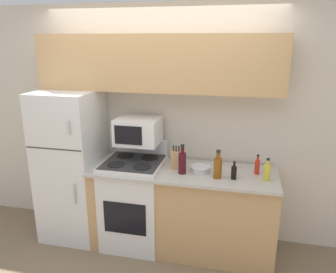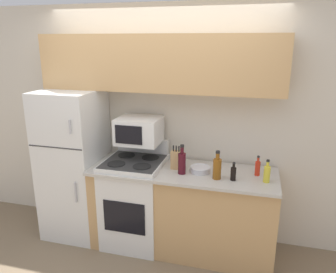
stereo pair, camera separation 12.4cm
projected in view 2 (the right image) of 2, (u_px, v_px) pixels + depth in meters
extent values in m
plane|color=#7F6B51|center=(146.00, 259.00, 3.39)|extent=(12.00, 12.00, 0.00)
cube|color=beige|center=(163.00, 124.00, 3.66)|extent=(8.00, 0.05, 2.55)
cube|color=tan|center=(182.00, 210.00, 3.48)|extent=(1.89, 0.62, 0.88)
cube|color=#BCB7AD|center=(182.00, 172.00, 3.33)|extent=(1.89, 0.66, 0.03)
cube|color=white|center=(74.00, 164.00, 3.69)|extent=(0.63, 0.64, 1.67)
cube|color=#383838|center=(55.00, 147.00, 3.31)|extent=(0.61, 0.01, 0.01)
cylinder|color=#B7B7BC|center=(70.00, 127.00, 3.17)|extent=(0.02, 0.02, 0.14)
cylinder|color=#B7B7BC|center=(76.00, 192.00, 3.37)|extent=(0.02, 0.02, 0.22)
cube|color=tan|center=(158.00, 63.00, 3.30)|extent=(2.52, 0.30, 0.57)
cube|color=white|center=(135.00, 202.00, 3.58)|extent=(0.61, 0.62, 0.95)
cube|color=black|center=(124.00, 218.00, 3.30)|extent=(0.44, 0.01, 0.34)
cube|color=#2D2D2D|center=(134.00, 161.00, 3.45)|extent=(0.59, 0.60, 0.01)
cube|color=white|center=(143.00, 145.00, 3.70)|extent=(0.59, 0.06, 0.16)
cylinder|color=black|center=(116.00, 164.00, 3.35)|extent=(0.18, 0.18, 0.01)
cylinder|color=black|center=(142.00, 166.00, 3.28)|extent=(0.18, 0.18, 0.01)
cylinder|color=black|center=(127.00, 155.00, 3.61)|extent=(0.18, 0.18, 0.01)
cylinder|color=black|center=(150.00, 157.00, 3.54)|extent=(0.18, 0.18, 0.01)
cube|color=white|center=(139.00, 130.00, 3.47)|extent=(0.45, 0.37, 0.27)
cube|color=black|center=(128.00, 135.00, 3.30)|extent=(0.29, 0.01, 0.19)
cube|color=tan|center=(176.00, 160.00, 3.34)|extent=(0.10, 0.08, 0.19)
cylinder|color=black|center=(173.00, 148.00, 3.31)|extent=(0.01, 0.01, 0.06)
cylinder|color=black|center=(176.00, 149.00, 3.30)|extent=(0.01, 0.01, 0.06)
cylinder|color=black|center=(179.00, 149.00, 3.29)|extent=(0.01, 0.01, 0.06)
cylinder|color=silver|center=(200.00, 170.00, 3.27)|extent=(0.19, 0.19, 0.05)
torus|color=silver|center=(200.00, 167.00, 3.26)|extent=(0.20, 0.20, 0.01)
cylinder|color=red|center=(258.00, 169.00, 3.18)|extent=(0.05, 0.05, 0.14)
cylinder|color=red|center=(258.00, 160.00, 3.16)|extent=(0.02, 0.02, 0.04)
cylinder|color=black|center=(258.00, 157.00, 3.15)|extent=(0.02, 0.03, 0.02)
cylinder|color=brown|center=(217.00, 169.00, 3.10)|extent=(0.08, 0.08, 0.20)
cylinder|color=brown|center=(218.00, 156.00, 3.06)|extent=(0.04, 0.04, 0.06)
cylinder|color=black|center=(218.00, 152.00, 3.05)|extent=(0.04, 0.04, 0.02)
cylinder|color=gold|center=(267.00, 174.00, 3.03)|extent=(0.06, 0.06, 0.15)
cylinder|color=gold|center=(268.00, 164.00, 3.00)|extent=(0.03, 0.03, 0.05)
cylinder|color=black|center=(268.00, 161.00, 2.99)|extent=(0.03, 0.03, 0.02)
cylinder|color=black|center=(233.00, 174.00, 3.07)|extent=(0.05, 0.05, 0.13)
cylinder|color=black|center=(234.00, 166.00, 3.05)|extent=(0.02, 0.02, 0.04)
cylinder|color=black|center=(234.00, 163.00, 3.04)|extent=(0.03, 0.03, 0.01)
cylinder|color=#470F19|center=(182.00, 164.00, 3.21)|extent=(0.08, 0.08, 0.21)
cylinder|color=#470F19|center=(182.00, 150.00, 3.18)|extent=(0.03, 0.03, 0.07)
cylinder|color=black|center=(182.00, 146.00, 3.16)|extent=(0.04, 0.04, 0.02)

